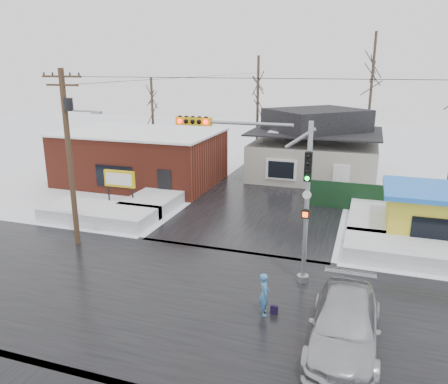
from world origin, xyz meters
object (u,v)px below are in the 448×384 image
(utility_pole, at_px, (70,149))
(pedestrian, at_px, (264,295))
(traffic_signal, at_px, (270,179))
(car, at_px, (345,325))
(kiosk, at_px, (426,214))
(marquee_sign, at_px, (120,180))

(utility_pole, relative_size, pedestrian, 5.34)
(utility_pole, bearing_deg, pedestrian, -18.28)
(traffic_signal, height_order, car, traffic_signal)
(traffic_signal, bearing_deg, kiosk, 44.84)
(pedestrian, bearing_deg, car, -130.88)
(marquee_sign, xyz_separation_m, pedestrian, (12.01, -9.61, -1.08))
(marquee_sign, distance_m, car, 18.43)
(marquee_sign, relative_size, kiosk, 0.55)
(marquee_sign, distance_m, kiosk, 18.51)
(car, bearing_deg, traffic_signal, 130.83)
(utility_pole, xyz_separation_m, pedestrian, (10.94, -3.61, -4.27))
(utility_pole, bearing_deg, car, -18.55)
(car, bearing_deg, utility_pole, 161.57)
(utility_pole, distance_m, kiosk, 18.95)
(traffic_signal, bearing_deg, marquee_sign, 150.28)
(marquee_sign, bearing_deg, pedestrian, -38.65)
(marquee_sign, height_order, car, marquee_sign)
(traffic_signal, relative_size, marquee_sign, 2.75)
(utility_pole, bearing_deg, traffic_signal, -2.95)
(utility_pole, distance_m, pedestrian, 12.29)
(kiosk, bearing_deg, traffic_signal, -135.16)
(utility_pole, height_order, marquee_sign, utility_pole)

